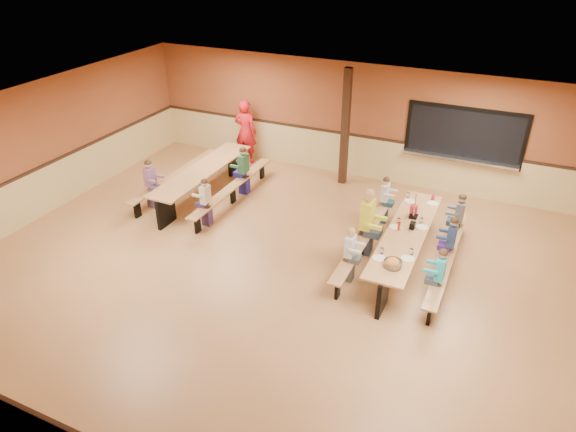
% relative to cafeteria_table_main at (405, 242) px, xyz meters
% --- Properties ---
extents(ground, '(12.00, 12.00, 0.00)m').
position_rel_cafeteria_table_main_xyz_m(ground, '(-2.15, -1.32, -0.53)').
color(ground, '#9F683C').
rests_on(ground, ground).
extents(room_envelope, '(12.04, 10.04, 3.02)m').
position_rel_cafeteria_table_main_xyz_m(room_envelope, '(-2.15, -1.32, 0.16)').
color(room_envelope, brown).
rests_on(room_envelope, ground).
extents(kitchen_pass_through, '(2.78, 0.28, 1.38)m').
position_rel_cafeteria_table_main_xyz_m(kitchen_pass_through, '(0.45, 3.64, 0.96)').
color(kitchen_pass_through, black).
rests_on(kitchen_pass_through, ground).
extents(structural_post, '(0.18, 0.18, 3.00)m').
position_rel_cafeteria_table_main_xyz_m(structural_post, '(-2.35, 3.08, 0.97)').
color(structural_post, black).
rests_on(structural_post, ground).
extents(cafeteria_table_main, '(1.91, 3.70, 0.74)m').
position_rel_cafeteria_table_main_xyz_m(cafeteria_table_main, '(0.00, 0.00, 0.00)').
color(cafeteria_table_main, '#A77342').
rests_on(cafeteria_table_main, ground).
extents(cafeteria_table_second, '(1.91, 3.70, 0.74)m').
position_rel_cafeteria_table_main_xyz_m(cafeteria_table_second, '(-5.23, 0.88, 0.00)').
color(cafeteria_table_second, '#A77342').
rests_on(cafeteria_table_second, ground).
extents(seated_child_white_left, '(0.33, 0.27, 1.13)m').
position_rel_cafeteria_table_main_xyz_m(seated_child_white_left, '(-0.83, -0.95, 0.04)').
color(seated_child_white_left, silver).
rests_on(seated_child_white_left, ground).
extents(seated_adult_yellow, '(0.47, 0.39, 1.42)m').
position_rel_cafeteria_table_main_xyz_m(seated_adult_yellow, '(-0.83, 0.10, 0.19)').
color(seated_adult_yellow, yellow).
rests_on(seated_adult_yellow, ground).
extents(seated_child_grey_left, '(0.32, 0.26, 1.11)m').
position_rel_cafeteria_table_main_xyz_m(seated_child_grey_left, '(-0.83, 1.48, 0.03)').
color(seated_child_grey_left, silver).
rests_on(seated_child_grey_left, ground).
extents(seated_child_teal_right, '(0.34, 0.28, 1.15)m').
position_rel_cafeteria_table_main_xyz_m(seated_child_teal_right, '(0.83, -1.00, 0.05)').
color(seated_child_teal_right, teal).
rests_on(seated_child_teal_right, ground).
extents(seated_child_navy_right, '(0.34, 0.28, 1.15)m').
position_rel_cafeteria_table_main_xyz_m(seated_child_navy_right, '(0.83, 0.19, 0.05)').
color(seated_child_navy_right, navy).
rests_on(seated_child_navy_right, ground).
extents(seated_child_char_right, '(0.35, 0.28, 1.16)m').
position_rel_cafeteria_table_main_xyz_m(seated_child_char_right, '(0.83, 1.22, 0.05)').
color(seated_child_char_right, '#565962').
rests_on(seated_child_char_right, ground).
extents(seated_child_purple_sec, '(0.36, 0.29, 1.18)m').
position_rel_cafeteria_table_main_xyz_m(seated_child_purple_sec, '(-6.05, -0.09, 0.07)').
color(seated_child_purple_sec, '#7C5173').
rests_on(seated_child_purple_sec, ground).
extents(seated_child_green_sec, '(0.37, 0.30, 1.21)m').
position_rel_cafeteria_table_main_xyz_m(seated_child_green_sec, '(-4.40, 1.46, 0.08)').
color(seated_child_green_sec, '#2D6342').
rests_on(seated_child_green_sec, ground).
extents(seated_child_tan_sec, '(0.32, 0.26, 1.12)m').
position_rel_cafeteria_table_main_xyz_m(seated_child_tan_sec, '(-4.40, -0.28, 0.03)').
color(seated_child_tan_sec, beige).
rests_on(seated_child_tan_sec, ground).
extents(standing_woman, '(0.68, 0.46, 1.81)m').
position_rel_cafeteria_table_main_xyz_m(standing_woman, '(-5.31, 3.23, 0.38)').
color(standing_woman, red).
rests_on(standing_woman, ground).
extents(punch_pitcher, '(0.16, 0.16, 0.22)m').
position_rel_cafeteria_table_main_xyz_m(punch_pitcher, '(-0.04, 0.73, 0.32)').
color(punch_pitcher, '#AD172A').
rests_on(punch_pitcher, cafeteria_table_main).
extents(chip_bowl, '(0.32, 0.32, 0.15)m').
position_rel_cafeteria_table_main_xyz_m(chip_bowl, '(0.05, -1.25, 0.29)').
color(chip_bowl, orange).
rests_on(chip_bowl, cafeteria_table_main).
extents(napkin_dispenser, '(0.10, 0.14, 0.13)m').
position_rel_cafeteria_table_main_xyz_m(napkin_dispenser, '(0.07, 0.20, 0.28)').
color(napkin_dispenser, black).
rests_on(napkin_dispenser, cafeteria_table_main).
extents(condiment_mustard, '(0.06, 0.06, 0.17)m').
position_rel_cafeteria_table_main_xyz_m(condiment_mustard, '(-0.15, 0.03, 0.30)').
color(condiment_mustard, yellow).
rests_on(condiment_mustard, cafeteria_table_main).
extents(condiment_ketchup, '(0.06, 0.06, 0.17)m').
position_rel_cafeteria_table_main_xyz_m(condiment_ketchup, '(-0.16, 0.03, 0.30)').
color(condiment_ketchup, '#B2140F').
rests_on(condiment_ketchup, cafeteria_table_main).
extents(table_paddle, '(0.16, 0.16, 0.56)m').
position_rel_cafeteria_table_main_xyz_m(table_paddle, '(-0.01, 0.63, 0.35)').
color(table_paddle, black).
rests_on(table_paddle, cafeteria_table_main).
extents(place_settings, '(0.65, 3.30, 0.11)m').
position_rel_cafeteria_table_main_xyz_m(place_settings, '(0.00, 0.00, 0.27)').
color(place_settings, beige).
rests_on(place_settings, cafeteria_table_main).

